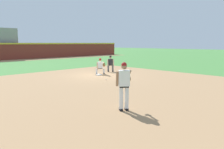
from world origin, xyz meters
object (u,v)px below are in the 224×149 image
first_base_bag (99,75)px  baseball (106,79)px  first_baseman (101,66)px  pitcher (124,83)px  umpire (111,63)px

first_base_bag → baseball: first_base_bag is taller
first_base_bag → first_baseman: size_ratio=0.28×
pitcher → first_baseman: pitcher is taller
first_base_bag → pitcher: pitcher is taller
first_base_bag → first_baseman: (0.47, 0.31, 0.69)m
pitcher → umpire: size_ratio=1.27×
first_base_bag → pitcher: 9.38m
first_base_bag → umpire: (2.17, 0.87, 0.75)m
first_base_bag → first_baseman: first_baseman is taller
first_baseman → umpire: size_ratio=0.92×
baseball → first_base_bag: bearing=61.3°
pitcher → first_baseman: bearing=53.2°
umpire → pitcher: bearing=-132.0°
baseball → pitcher: (-4.33, -5.57, 1.02)m
baseball → umpire: size_ratio=0.05×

